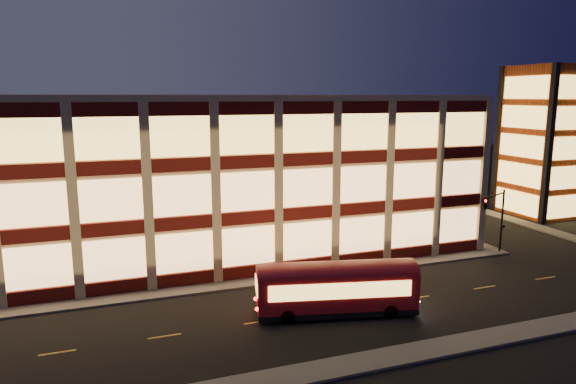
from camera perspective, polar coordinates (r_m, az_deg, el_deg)
name	(u,v)px	position (r m, az deg, el deg)	size (l,w,h in m)	color
ground	(262,286)	(40.15, -2.95, -10.43)	(200.00, 200.00, 0.00)	black
sidewalk_office_south	(220,286)	(40.34, -7.52, -10.29)	(54.00, 2.00, 0.15)	#514F4C
sidewalk_office_east	(401,215)	(64.37, 12.44, -2.51)	(2.00, 30.00, 0.15)	#514F4C
sidewalk_tower_west	(474,208)	(70.76, 20.01, -1.72)	(2.00, 30.00, 0.15)	#514F4C
sidewalk_near	(332,369)	(29.08, 4.95, -18.96)	(100.00, 2.00, 0.15)	#514F4C
office_building	(186,167)	(53.87, -11.25, 2.77)	(50.45, 30.45, 14.50)	tan
stair_tower	(548,141)	(69.94, 26.90, 5.03)	(8.60, 8.60, 18.00)	#8C3814
traffic_signal_far	(496,212)	(49.99, 22.09, -2.06)	(3.79, 1.87, 6.00)	black
trolley_bus	(336,285)	(34.87, 5.40, -10.29)	(10.94, 4.98, 3.59)	#9F080F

